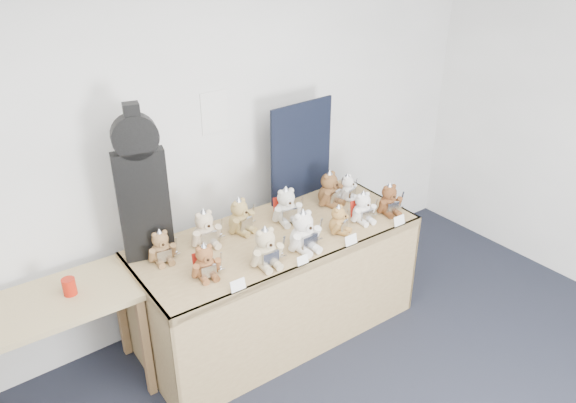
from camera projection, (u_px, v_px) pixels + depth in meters
room_shell at (215, 112)px, 3.93m from camera, size 6.00×6.00×6.00m
display_table at (284, 261)px, 3.94m from camera, size 2.04×0.91×0.84m
side_table at (55, 317)px, 3.36m from camera, size 0.99×0.58×0.81m
guitar_case at (142, 186)px, 3.44m from camera, size 0.33×0.18×1.03m
navy_board at (301, 151)px, 4.26m from camera, size 0.57×0.04×0.76m
red_cup at (69, 287)px, 3.33m from camera, size 0.08×0.08×0.11m
teddy_front_far_left at (205, 263)px, 3.42m from camera, size 0.21×0.18×0.25m
teddy_front_left at (266, 249)px, 3.53m from camera, size 0.24×0.20×0.30m
teddy_front_centre at (304, 232)px, 3.69m from camera, size 0.26×0.21×0.32m
teddy_front_right at (339, 220)px, 3.90m from camera, size 0.19×0.18×0.23m
teddy_front_far_right at (363, 208)px, 4.03m from camera, size 0.21×0.18×0.26m
teddy_front_end at (389, 200)px, 4.14m from camera, size 0.21×0.19×0.26m
teddy_back_left at (205, 230)px, 3.74m from camera, size 0.24×0.19×0.29m
teddy_back_centre_left at (240, 217)px, 3.90m from camera, size 0.24×0.21×0.28m
teddy_back_centre_right at (286, 207)px, 4.02m from camera, size 0.24×0.22×0.30m
teddy_back_right at (330, 190)px, 4.26m from camera, size 0.25×0.22×0.30m
teddy_back_end at (347, 188)px, 4.35m from camera, size 0.19×0.18×0.23m
teddy_back_far_left at (161, 248)px, 3.58m from camera, size 0.20×0.17×0.25m
entry_card_a at (238, 285)px, 3.32m from camera, size 0.10×0.02×0.07m
entry_card_b at (303, 260)px, 3.57m from camera, size 0.08×0.02×0.06m
entry_card_c at (351, 240)px, 3.77m from camera, size 0.10×0.02×0.07m
entry_card_d at (399, 221)px, 4.01m from camera, size 0.10×0.02×0.07m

